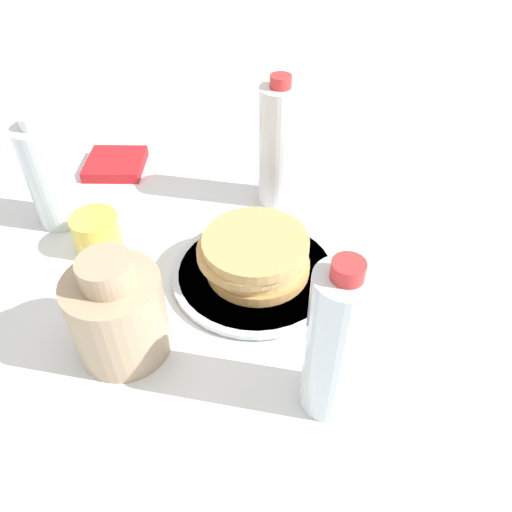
# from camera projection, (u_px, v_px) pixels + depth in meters

# --- Properties ---
(ground_plane) EXTENTS (4.00, 4.00, 0.00)m
(ground_plane) POSITION_uv_depth(u_px,v_px,m) (242.00, 285.00, 0.72)
(ground_plane) COLOR white
(plate) EXTENTS (0.24, 0.24, 0.01)m
(plate) POSITION_uv_depth(u_px,v_px,m) (256.00, 273.00, 0.73)
(plate) COLOR silver
(plate) RESTS_ON ground_plane
(pancake_stack) EXTENTS (0.16, 0.16, 0.06)m
(pancake_stack) POSITION_uv_depth(u_px,v_px,m) (255.00, 254.00, 0.71)
(pancake_stack) COLOR tan
(pancake_stack) RESTS_ON plate
(juice_glass) EXTENTS (0.07, 0.07, 0.06)m
(juice_glass) POSITION_uv_depth(u_px,v_px,m) (97.00, 233.00, 0.76)
(juice_glass) COLOR yellow
(juice_glass) RESTS_ON ground_plane
(cream_jug) EXTENTS (0.12, 0.12, 0.15)m
(cream_jug) POSITION_uv_depth(u_px,v_px,m) (118.00, 313.00, 0.60)
(cream_jug) COLOR tan
(cream_jug) RESTS_ON ground_plane
(water_bottle_near) EXTENTS (0.07, 0.07, 0.19)m
(water_bottle_near) POSITION_uv_depth(u_px,v_px,m) (49.00, 176.00, 0.77)
(water_bottle_near) COLOR silver
(water_bottle_near) RESTS_ON ground_plane
(water_bottle_mid) EXTENTS (0.07, 0.07, 0.22)m
(water_bottle_mid) POSITION_uv_depth(u_px,v_px,m) (279.00, 146.00, 0.81)
(water_bottle_mid) COLOR white
(water_bottle_mid) RESTS_ON ground_plane
(water_bottle_far) EXTENTS (0.06, 0.06, 0.22)m
(water_bottle_far) POSITION_uv_depth(u_px,v_px,m) (335.00, 344.00, 0.51)
(water_bottle_far) COLOR silver
(water_bottle_far) RESTS_ON ground_plane
(napkin) EXTENTS (0.14, 0.14, 0.02)m
(napkin) POSITION_uv_depth(u_px,v_px,m) (116.00, 164.00, 0.94)
(napkin) COLOR red
(napkin) RESTS_ON ground_plane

